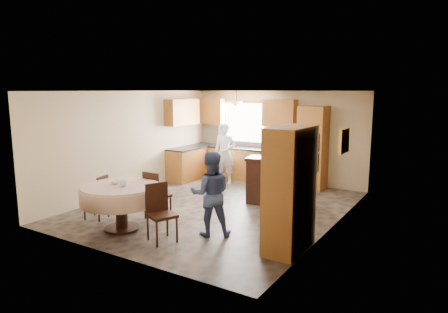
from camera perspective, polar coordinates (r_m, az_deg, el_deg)
floor at (r=8.77m, az=-0.87°, el=-7.23°), size 5.00×6.00×0.01m
ceiling at (r=8.39m, az=-0.91°, el=9.34°), size 5.00×6.00×0.01m
wall_back at (r=11.11m, az=7.53°, el=2.85°), size 5.00×0.02×2.50m
wall_front at (r=6.23m, az=-16.03°, el=-2.70°), size 5.00×0.02×2.50m
wall_left at (r=10.05m, az=-12.97°, el=1.99°), size 0.02×6.00×2.50m
wall_right at (r=7.46m, az=15.48°, el=-0.69°), size 0.02×6.00×2.50m
window at (r=11.50m, az=2.97°, el=4.90°), size 1.40×0.03×1.10m
curtain_left at (r=11.84m, az=-0.34°, el=5.28°), size 0.22×0.02×1.15m
curtain_right at (r=11.11m, az=6.24°, el=4.95°), size 0.22×0.02×1.15m
base_cab_back at (r=11.34m, az=2.90°, el=-1.09°), size 3.30×0.60×0.88m
counter_back at (r=11.27m, az=2.92°, el=1.21°), size 3.30×0.64×0.04m
base_cab_left at (r=11.33m, az=-5.31°, el=-1.13°), size 0.60×1.20×0.88m
counter_left at (r=11.25m, az=-5.35°, el=1.17°), size 0.64×1.20×0.04m
backsplash at (r=11.48m, az=3.63°, el=2.77°), size 3.30×0.02×0.55m
wall_cab_left at (r=11.90m, az=-1.81°, el=6.56°), size 0.85×0.33×0.72m
wall_cab_right at (r=10.84m, az=7.96°, el=6.18°), size 0.90×0.33×0.72m
wall_cab_side at (r=11.23m, az=-5.98°, el=6.33°), size 0.33×1.20×0.72m
oven_tower at (r=10.42m, az=12.56°, el=1.21°), size 0.66×0.62×2.12m
oven_upper at (r=10.10m, az=12.00°, el=2.06°), size 0.56×0.01×0.45m
oven_lower at (r=10.18m, az=11.90°, el=-0.73°), size 0.56×0.01×0.45m
pendant at (r=11.06m, az=1.78°, el=7.42°), size 0.36×0.36×0.18m
sideboard at (r=8.94m, az=7.63°, el=-3.74°), size 1.44×0.78×0.98m
space_heater at (r=8.13m, az=9.61°, el=-6.90°), size 0.38×0.27×0.49m
cupboard at (r=6.34m, az=9.40°, el=-4.68°), size 0.52×1.03×1.97m
dining_table at (r=7.48m, az=-14.52°, el=-5.37°), size 1.44×1.44×0.82m
chair_left at (r=8.24m, az=-17.43°, el=-5.30°), size 0.46×0.46×0.87m
chair_back at (r=7.97m, az=-9.85°, el=-5.15°), size 0.42×0.42×0.96m
chair_right at (r=6.86m, az=-9.17°, el=-7.45°), size 0.56×0.56×0.98m
framed_picture at (r=8.10m, az=16.79°, el=2.15°), size 0.06×0.58×0.48m
microwave at (r=10.64m, az=8.86°, el=1.50°), size 0.56×0.43×0.28m
person_sink at (r=10.76m, az=0.11°, el=0.41°), size 0.68×0.53×1.64m
person_dining at (r=6.96m, az=-1.91°, el=-5.34°), size 0.92×0.88×1.49m
bowl_sideboard at (r=8.96m, az=6.03°, el=-0.34°), size 0.26×0.26×0.05m
bottle_sideboard at (r=8.66m, az=10.17°, el=0.18°), size 0.17×0.17×0.33m
cup_table at (r=7.33m, az=-14.18°, el=-3.77°), size 0.18×0.18×0.11m
bowl_table at (r=7.59m, az=-15.18°, el=-3.55°), size 0.25×0.25×0.06m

